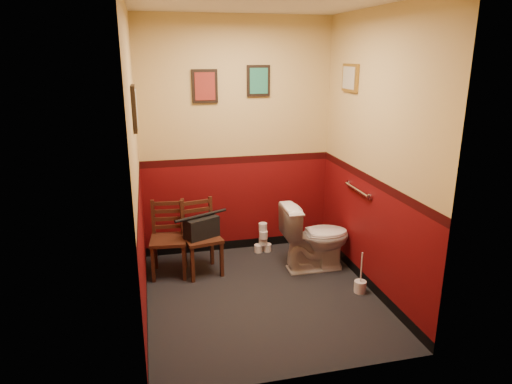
# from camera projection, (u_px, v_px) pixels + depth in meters

# --- Properties ---
(floor) EXTENTS (2.20, 2.40, 0.00)m
(floor) POSITION_uv_depth(u_px,v_px,m) (262.00, 296.00, 4.49)
(floor) COLOR black
(floor) RESTS_ON ground
(ceiling) EXTENTS (2.20, 2.40, 0.00)m
(ceiling) POSITION_uv_depth(u_px,v_px,m) (263.00, 1.00, 3.70)
(ceiling) COLOR silver
(ceiling) RESTS_ON ground
(wall_back) EXTENTS (2.20, 0.00, 2.70)m
(wall_back) POSITION_uv_depth(u_px,v_px,m) (237.00, 139.00, 5.21)
(wall_back) COLOR #5B090B
(wall_back) RESTS_ON ground
(wall_front) EXTENTS (2.20, 0.00, 2.70)m
(wall_front) POSITION_uv_depth(u_px,v_px,m) (307.00, 203.00, 2.98)
(wall_front) COLOR #5B090B
(wall_front) RESTS_ON ground
(wall_left) EXTENTS (0.00, 2.40, 2.70)m
(wall_left) POSITION_uv_depth(u_px,v_px,m) (136.00, 170.00, 3.85)
(wall_left) COLOR #5B090B
(wall_left) RESTS_ON ground
(wall_right) EXTENTS (0.00, 2.40, 2.70)m
(wall_right) POSITION_uv_depth(u_px,v_px,m) (374.00, 157.00, 4.34)
(wall_right) COLOR #5B090B
(wall_right) RESTS_ON ground
(grab_bar) EXTENTS (0.05, 0.56, 0.06)m
(grab_bar) POSITION_uv_depth(u_px,v_px,m) (357.00, 190.00, 4.68)
(grab_bar) COLOR silver
(grab_bar) RESTS_ON wall_right
(framed_print_back_a) EXTENTS (0.28, 0.04, 0.36)m
(framed_print_back_a) POSITION_uv_depth(u_px,v_px,m) (205.00, 86.00, 4.94)
(framed_print_back_a) COLOR black
(framed_print_back_a) RESTS_ON wall_back
(framed_print_back_b) EXTENTS (0.26, 0.04, 0.34)m
(framed_print_back_b) POSITION_uv_depth(u_px,v_px,m) (258.00, 81.00, 5.06)
(framed_print_back_b) COLOR black
(framed_print_back_b) RESTS_ON wall_back
(framed_print_left) EXTENTS (0.04, 0.30, 0.38)m
(framed_print_left) POSITION_uv_depth(u_px,v_px,m) (135.00, 108.00, 3.80)
(framed_print_left) COLOR black
(framed_print_left) RESTS_ON wall_left
(framed_print_right) EXTENTS (0.04, 0.34, 0.28)m
(framed_print_right) POSITION_uv_depth(u_px,v_px,m) (350.00, 78.00, 4.69)
(framed_print_right) COLOR olive
(framed_print_right) RESTS_ON wall_right
(toilet) EXTENTS (0.76, 0.43, 0.74)m
(toilet) POSITION_uv_depth(u_px,v_px,m) (315.00, 237.00, 4.98)
(toilet) COLOR white
(toilet) RESTS_ON floor
(toilet_brush) EXTENTS (0.12, 0.12, 0.43)m
(toilet_brush) POSITION_uv_depth(u_px,v_px,m) (360.00, 286.00, 4.55)
(toilet_brush) COLOR silver
(toilet_brush) RESTS_ON floor
(chair_left) EXTENTS (0.41, 0.41, 0.80)m
(chair_left) POSITION_uv_depth(u_px,v_px,m) (169.00, 238.00, 4.86)
(chair_left) COLOR #4E2617
(chair_left) RESTS_ON floor
(chair_right) EXTENTS (0.44, 0.44, 0.80)m
(chair_right) POSITION_uv_depth(u_px,v_px,m) (201.00, 237.00, 4.89)
(chair_right) COLOR #4E2617
(chair_right) RESTS_ON floor
(handbag) EXTENTS (0.39, 0.31, 0.26)m
(handbag) POSITION_uv_depth(u_px,v_px,m) (201.00, 227.00, 4.82)
(handbag) COLOR black
(handbag) RESTS_ON chair_right
(tp_stack) EXTENTS (0.21, 0.13, 0.36)m
(tp_stack) POSITION_uv_depth(u_px,v_px,m) (263.00, 240.00, 5.45)
(tp_stack) COLOR silver
(tp_stack) RESTS_ON floor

